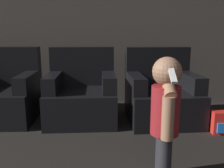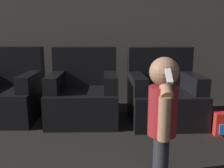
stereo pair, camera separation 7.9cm
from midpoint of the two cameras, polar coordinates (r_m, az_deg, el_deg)
wall_back at (r=3.89m, az=-2.37°, el=14.71°), size 8.40×0.05×2.60m
armchair_left at (r=3.50m, az=-22.41°, el=-2.16°), size 0.88×0.85×0.91m
armchair_middle at (r=3.20m, az=-5.78°, el=-2.54°), size 0.90×0.87×0.91m
armchair_right at (r=3.21m, az=12.39°, el=-2.72°), size 0.92×0.89×0.91m
person_toddler at (r=1.82m, az=12.74°, el=-6.09°), size 0.21×0.36×0.94m
toy_backpack at (r=3.02m, az=25.02°, el=-8.27°), size 0.23×0.16×0.25m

